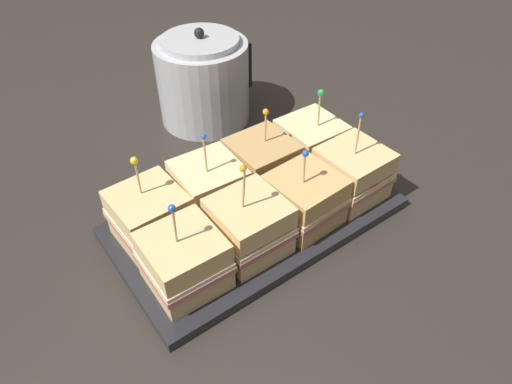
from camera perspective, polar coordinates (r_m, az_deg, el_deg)
name	(u,v)px	position (r m, az deg, el deg)	size (l,w,h in m)	color
ground_plane	(256,221)	(0.78, 0.00, -3.61)	(6.00, 6.00, 0.00)	#2D2823
serving_platter	(256,217)	(0.77, 0.00, -3.14)	(0.47, 0.26, 0.02)	#232328
sandwich_front_far_left	(184,261)	(0.65, -8.96, -8.49)	(0.11, 0.11, 0.15)	#DBB77A
sandwich_front_center_left	(249,227)	(0.68, -0.86, -4.34)	(0.11, 0.11, 0.17)	#DBB77A
sandwich_front_center_right	(304,199)	(0.73, 6.08, -0.91)	(0.11, 0.11, 0.15)	tan
sandwich_front_far_right	(352,173)	(0.79, 11.95, 2.30)	(0.11, 0.11, 0.17)	#DBB77A
sandwich_back_far_left	(150,216)	(0.72, -13.14, -2.94)	(0.11, 0.11, 0.15)	#DBB77A
sandwich_back_center_left	(210,189)	(0.75, -5.81, 0.41)	(0.11, 0.11, 0.16)	beige
sandwich_back_center_right	(262,165)	(0.79, 0.76, 3.45)	(0.11, 0.11, 0.15)	tan
sandwich_back_far_right	(310,143)	(0.85, 6.83, 6.07)	(0.11, 0.11, 0.16)	beige
kettle_steel	(203,81)	(1.00, -6.59, 13.67)	(0.22, 0.19, 0.20)	#B7BABF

